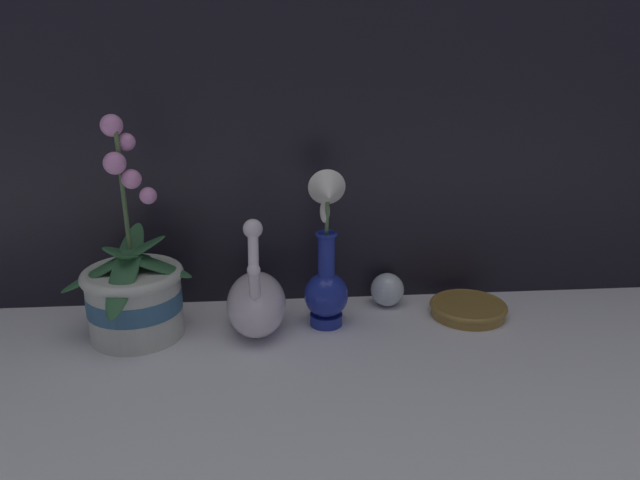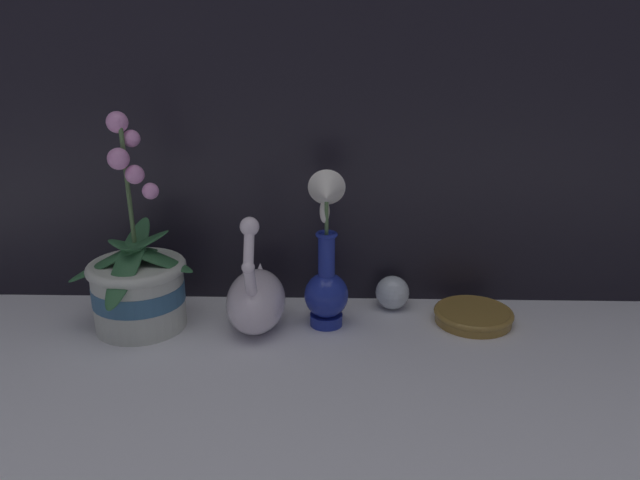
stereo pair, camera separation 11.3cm
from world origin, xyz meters
name	(u,v)px [view 2 (the right image)]	position (x,y,z in m)	size (l,w,h in m)	color
ground_plane	(307,357)	(0.00, 0.00, 0.00)	(2.80, 2.80, 0.00)	white
orchid_potted_plant	(138,284)	(-0.32, 0.11, 0.09)	(0.24, 0.23, 0.40)	beige
swan_figurine	(256,297)	(-0.10, 0.11, 0.06)	(0.11, 0.20, 0.23)	white
blue_vase	(326,270)	(0.03, 0.12, 0.11)	(0.08, 0.10, 0.30)	navy
glass_sphere	(392,293)	(0.16, 0.20, 0.03)	(0.07, 0.07, 0.07)	silver
amber_dish	(473,315)	(0.31, 0.14, 0.01)	(0.15, 0.15, 0.03)	olive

